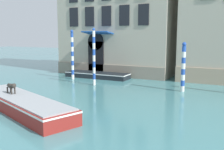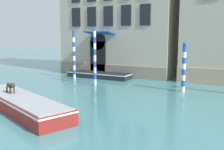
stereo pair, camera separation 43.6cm
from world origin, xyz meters
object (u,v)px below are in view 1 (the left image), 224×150
(mooring_pole_0, at_px, (183,67))
(mooring_pole_2, at_px, (94,57))
(boat_foreground, at_px, (22,103))
(mooring_pole_4, at_px, (72,55))
(dog_on_deck, at_px, (11,86))
(boat_moored_near_palazzo, at_px, (97,75))

(mooring_pole_0, relative_size, mooring_pole_2, 0.77)
(boat_foreground, distance_m, mooring_pole_0, 10.81)
(mooring_pole_0, distance_m, mooring_pole_4, 9.94)
(dog_on_deck, distance_m, mooring_pole_4, 9.46)
(boat_foreground, xyz_separation_m, mooring_pole_2, (-0.13, 7.75, 1.84))
(mooring_pole_0, bearing_deg, mooring_pole_2, -173.78)
(dog_on_deck, bearing_deg, mooring_pole_4, 121.00)
(mooring_pole_4, bearing_deg, boat_foreground, -70.60)
(mooring_pole_2, bearing_deg, mooring_pole_4, 152.52)
(boat_moored_near_palazzo, bearing_deg, mooring_pole_4, -134.99)
(mooring_pole_4, bearing_deg, dog_on_deck, -75.70)
(boat_foreground, bearing_deg, boat_moored_near_palazzo, 119.88)
(boat_foreground, relative_size, mooring_pole_4, 1.90)
(dog_on_deck, relative_size, mooring_pole_2, 0.20)
(boat_foreground, relative_size, mooring_pole_0, 2.41)
(dog_on_deck, distance_m, mooring_pole_0, 11.17)
(mooring_pole_0, xyz_separation_m, mooring_pole_4, (-9.89, 0.92, 0.46))
(mooring_pole_2, bearing_deg, dog_on_deck, -96.55)
(mooring_pole_2, height_order, mooring_pole_4, mooring_pole_2)
(dog_on_deck, height_order, boat_moored_near_palazzo, dog_on_deck)
(boat_moored_near_palazzo, xyz_separation_m, mooring_pole_4, (-1.60, -1.60, 1.94))
(boat_moored_near_palazzo, distance_m, mooring_pole_2, 4.12)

